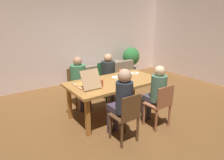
# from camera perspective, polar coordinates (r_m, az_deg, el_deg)

# --- Properties ---
(ground_plane) EXTENTS (20.00, 20.00, 0.00)m
(ground_plane) POSITION_cam_1_polar(r_m,az_deg,el_deg) (4.42, 0.75, -9.88)
(ground_plane) COLOR brown
(back_wall) EXTENTS (7.88, 0.12, 2.91)m
(back_wall) POSITION_cam_1_polar(r_m,az_deg,el_deg) (6.35, -13.84, 11.76)
(back_wall) COLOR silver
(back_wall) RESTS_ON ground
(side_wall_right) EXTENTS (0.12, 4.59, 2.91)m
(side_wall_right) POSITION_cam_1_polar(r_m,az_deg,el_deg) (7.43, 22.85, 11.69)
(side_wall_right) COLOR silver
(side_wall_right) RESTS_ON ground
(dining_table) EXTENTS (1.98, 1.04, 0.77)m
(dining_table) POSITION_cam_1_polar(r_m,az_deg,el_deg) (4.15, 0.79, -1.29)
(dining_table) COLOR #B07738
(dining_table) RESTS_ON ground
(chair_0) EXTENTS (0.41, 0.42, 0.94)m
(chair_0) POSITION_cam_1_polar(r_m,az_deg,el_deg) (5.15, -1.70, 0.42)
(chair_0) COLOR #2D713F
(chair_0) RESTS_ON ground
(person_0) EXTENTS (0.35, 0.54, 1.19)m
(person_0) POSITION_cam_1_polar(r_m,az_deg,el_deg) (4.99, -0.79, 2.05)
(person_0) COLOR #443F4C
(person_0) RESTS_ON ground
(chair_1) EXTENTS (0.43, 0.38, 0.86)m
(chair_1) POSITION_cam_1_polar(r_m,az_deg,el_deg) (3.85, 13.82, -6.95)
(chair_1) COLOR #9D5B3C
(chair_1) RESTS_ON ground
(person_1) EXTENTS (0.29, 0.48, 1.21)m
(person_1) POSITION_cam_1_polar(r_m,az_deg,el_deg) (3.84, 12.64, -3.16)
(person_1) COLOR #3E3D45
(person_1) RESTS_ON ground
(chair_2) EXTENTS (0.39, 0.44, 0.89)m
(chair_2) POSITION_cam_1_polar(r_m,az_deg,el_deg) (4.80, -10.08, -1.47)
(chair_2) COLOR brown
(chair_2) RESTS_ON ground
(person_2) EXTENTS (0.35, 0.56, 1.20)m
(person_2) POSITION_cam_1_polar(r_m,az_deg,el_deg) (4.61, -9.45, 0.57)
(person_2) COLOR #3F3144
(person_2) RESTS_ON ground
(chair_3) EXTENTS (0.40, 0.40, 0.88)m
(chair_3) POSITION_cam_1_polar(r_m,az_deg,el_deg) (3.32, 4.28, -10.52)
(chair_3) COLOR brown
(chair_3) RESTS_ON ground
(person_3) EXTENTS (0.28, 0.52, 1.27)m
(person_3) POSITION_cam_1_polar(r_m,az_deg,el_deg) (3.30, 2.85, -5.52)
(person_3) COLOR #403446
(person_3) RESTS_ON ground
(pizza_box_0) EXTENTS (0.37, 0.53, 0.36)m
(pizza_box_0) POSITION_cam_1_polar(r_m,az_deg,el_deg) (3.83, -7.57, -1.07)
(pizza_box_0) COLOR tan
(pizza_box_0) RESTS_ON dining_table
(plate_0) EXTENTS (0.21, 0.21, 0.03)m
(plate_0) POSITION_cam_1_polar(r_m,az_deg,el_deg) (4.73, 6.61, 2.04)
(plate_0) COLOR white
(plate_0) RESTS_ON dining_table
(plate_1) EXTENTS (0.21, 0.21, 0.01)m
(plate_1) POSITION_cam_1_polar(r_m,az_deg,el_deg) (4.38, 1.20, 0.83)
(plate_1) COLOR white
(plate_1) RESTS_ON dining_table
(drinking_glass_0) EXTENTS (0.07, 0.07, 0.14)m
(drinking_glass_0) POSITION_cam_1_polar(r_m,az_deg,el_deg) (4.23, -4.43, 1.10)
(drinking_glass_0) COLOR #DECC61
(drinking_glass_0) RESTS_ON dining_table
(drinking_glass_1) EXTENTS (0.08, 0.08, 0.12)m
(drinking_glass_1) POSITION_cam_1_polar(r_m,az_deg,el_deg) (4.25, -7.32, 0.91)
(drinking_glass_1) COLOR #B6512E
(drinking_glass_1) RESTS_ON dining_table
(drinking_glass_2) EXTENTS (0.07, 0.07, 0.14)m
(drinking_glass_2) POSITION_cam_1_polar(r_m,az_deg,el_deg) (4.55, 2.34, 2.30)
(drinking_glass_2) COLOR #B55226
(drinking_glass_2) RESTS_ON dining_table
(drinking_glass_3) EXTENTS (0.07, 0.07, 0.14)m
(drinking_glass_3) POSITION_cam_1_polar(r_m,az_deg,el_deg) (3.77, -3.08, -0.93)
(drinking_glass_3) COLOR #B55133
(drinking_glass_3) RESTS_ON dining_table
(couch) EXTENTS (1.88, 0.90, 0.74)m
(couch) POSITION_cam_1_polar(r_m,az_deg,el_deg) (6.30, -2.77, 1.24)
(couch) COLOR gray
(couch) RESTS_ON ground
(potted_plant) EXTENTS (0.60, 0.60, 1.04)m
(potted_plant) POSITION_cam_1_polar(r_m,az_deg,el_deg) (7.22, 5.54, 6.11)
(potted_plant) COLOR #575554
(potted_plant) RESTS_ON ground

